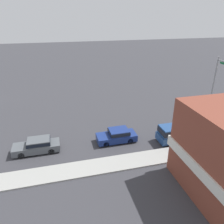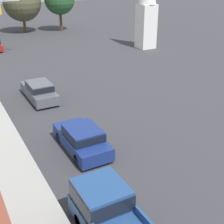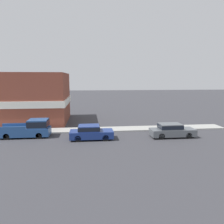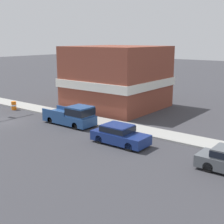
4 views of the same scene
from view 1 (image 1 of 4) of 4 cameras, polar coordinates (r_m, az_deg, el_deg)
The scene contains 4 objects.
ground_plane at distance 32.43m, azimuth 23.17°, elevation -2.44°, with size 200.00×200.00×0.00m, color #38383D.
car_lead at distance 25.16m, azimuth 1.38°, elevation -6.10°, with size 1.93×4.51×1.50m.
car_second_ahead at distance 24.67m, azimuth -18.92°, elevation -8.24°, with size 1.82×4.81×1.50m.
pickup_truck_parked at distance 26.19m, azimuth 16.43°, elevation -5.46°, with size 2.00×5.32×1.94m.
Camera 1 is at (-22.51, 19.06, 13.48)m, focal length 35.00 mm.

